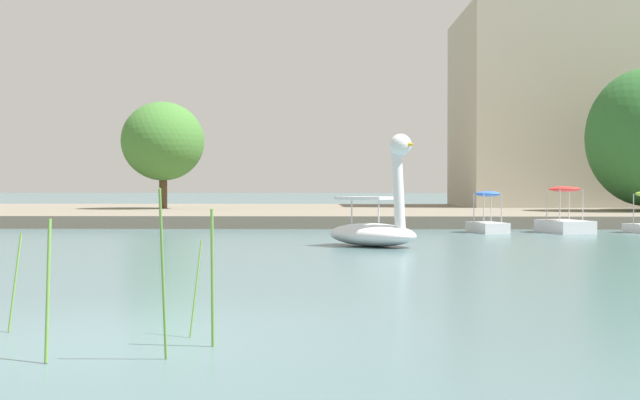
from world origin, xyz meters
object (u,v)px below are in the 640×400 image
object	(u,v)px
pedal_boat_red	(564,220)
tree_broadleaf_right	(163,141)
pedal_boat_blue	(487,220)
swan_boat	(375,224)

from	to	relation	value
pedal_boat_red	tree_broadleaf_right	world-z (taller)	tree_broadleaf_right
pedal_boat_red	tree_broadleaf_right	distance (m)	22.78
pedal_boat_blue	tree_broadleaf_right	distance (m)	20.76
tree_broadleaf_right	pedal_boat_blue	bearing A→B (deg)	-43.05
pedal_boat_red	pedal_boat_blue	bearing A→B (deg)	-178.08
pedal_boat_blue	pedal_boat_red	bearing A→B (deg)	1.92
swan_boat	pedal_boat_blue	world-z (taller)	swan_boat
pedal_boat_red	tree_broadleaf_right	bearing A→B (deg)	141.96
tree_broadleaf_right	swan_boat	bearing A→B (deg)	-63.07
swan_boat	pedal_boat_red	bearing A→B (deg)	44.73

